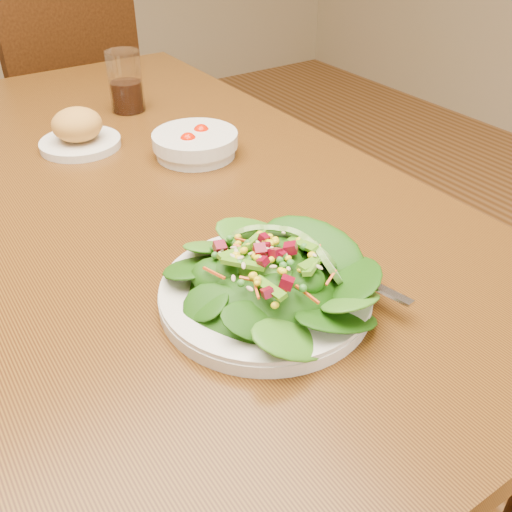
{
  "coord_description": "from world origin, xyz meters",
  "views": [
    {
      "loc": [
        -0.26,
        -0.82,
        1.19
      ],
      "look_at": [
        0.05,
        -0.36,
        0.8
      ],
      "focal_mm": 40.0,
      "sensor_mm": 36.0,
      "label": 1
    }
  ],
  "objects": [
    {
      "name": "ground_plane",
      "position": [
        0.0,
        0.0,
        0.0
      ],
      "size": [
        5.0,
        5.0,
        0.0
      ],
      "primitive_type": "plane",
      "color": "#9E6533"
    },
    {
      "name": "dining_table",
      "position": [
        0.0,
        0.0,
        0.65
      ],
      "size": [
        0.9,
        1.4,
        0.75
      ],
      "color": "#603A10",
      "rests_on": "ground_plane"
    },
    {
      "name": "tomato_bowl",
      "position": [
        0.19,
        0.03,
        0.77
      ],
      "size": [
        0.15,
        0.15,
        0.05
      ],
      "color": "silver",
      "rests_on": "dining_table"
    },
    {
      "name": "salad_plate",
      "position": [
        0.06,
        -0.38,
        0.78
      ],
      "size": [
        0.26,
        0.26,
        0.07
      ],
      "rotation": [
        0.0,
        0.0,
        -0.17
      ],
      "color": "silver",
      "rests_on": "dining_table"
    },
    {
      "name": "chair_far",
      "position": [
        0.22,
        1.01,
        0.52
      ],
      "size": [
        0.54,
        0.54,
        0.98
      ],
      "rotation": [
        0.0,
        0.0,
        3.36
      ],
      "color": "#3E1E09",
      "rests_on": "ground_plane"
    },
    {
      "name": "drinking_glass",
      "position": [
        0.18,
        0.32,
        0.8
      ],
      "size": [
        0.07,
        0.07,
        0.13
      ],
      "color": "silver",
      "rests_on": "dining_table"
    },
    {
      "name": "bread_plate",
      "position": [
        0.03,
        0.19,
        0.78
      ],
      "size": [
        0.15,
        0.15,
        0.08
      ],
      "color": "silver",
      "rests_on": "dining_table"
    }
  ]
}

